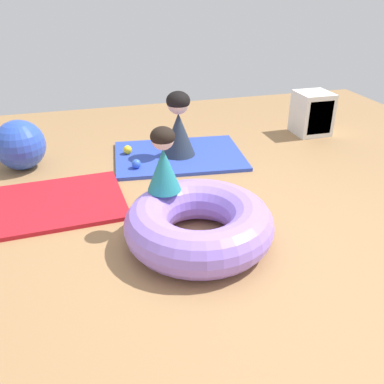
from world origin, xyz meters
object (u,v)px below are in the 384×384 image
(adult_seated, at_px, (179,125))
(play_ball_blue, at_px, (136,164))
(exercise_ball_large, at_px, (20,145))
(storage_cube, at_px, (313,114))
(child_in_teal, at_px, (163,160))
(play_ball_red, at_px, (171,140))
(play_ball_yellow, at_px, (128,150))
(inflatable_cushion, at_px, (199,224))

(adult_seated, relative_size, play_ball_blue, 7.30)
(exercise_ball_large, height_order, storage_cube, storage_cube)
(child_in_teal, xyz_separation_m, adult_seated, (0.49, 1.45, -0.22))
(play_ball_red, bearing_deg, play_ball_yellow, -159.19)
(inflatable_cushion, distance_m, adult_seated, 1.80)
(play_ball_yellow, relative_size, storage_cube, 0.18)
(play_ball_red, xyz_separation_m, storage_cube, (1.92, -0.09, 0.21))
(child_in_teal, relative_size, play_ball_blue, 5.29)
(inflatable_cushion, distance_m, exercise_ball_large, 2.44)
(child_in_teal, height_order, storage_cube, child_in_teal)
(child_in_teal, height_order, exercise_ball_large, child_in_teal)
(play_ball_red, xyz_separation_m, play_ball_blue, (-0.55, -0.66, 0.02))
(play_ball_yellow, bearing_deg, exercise_ball_large, -179.92)
(adult_seated, relative_size, play_ball_red, 11.25)
(play_ball_blue, bearing_deg, play_ball_yellow, 94.50)
(adult_seated, bearing_deg, play_ball_red, -126.54)
(inflatable_cushion, relative_size, exercise_ball_large, 2.16)
(adult_seated, xyz_separation_m, play_ball_blue, (-0.55, -0.26, -0.31))
(play_ball_yellow, distance_m, exercise_ball_large, 1.18)
(inflatable_cushion, bearing_deg, exercise_ball_large, 127.00)
(play_ball_blue, bearing_deg, child_in_teal, -87.08)
(adult_seated, bearing_deg, child_in_teal, 35.06)
(adult_seated, xyz_separation_m, play_ball_yellow, (-0.58, 0.18, -0.31))
(play_ball_red, distance_m, play_ball_yellow, 0.62)
(play_ball_yellow, xyz_separation_m, storage_cube, (2.51, 0.14, 0.19))
(adult_seated, bearing_deg, exercise_ball_large, -42.19)
(play_ball_red, relative_size, storage_cube, 0.12)
(play_ball_blue, distance_m, storage_cube, 2.55)
(child_in_teal, distance_m, play_ball_red, 1.99)
(inflatable_cushion, xyz_separation_m, play_ball_red, (0.28, 2.17, -0.10))
(adult_seated, bearing_deg, play_ball_blue, -11.08)
(child_in_teal, bearing_deg, inflatable_cushion, 112.69)
(adult_seated, bearing_deg, inflatable_cushion, 44.50)
(storage_cube, bearing_deg, inflatable_cushion, -136.68)
(play_ball_red, xyz_separation_m, exercise_ball_large, (-1.75, -0.22, 0.20))
(exercise_ball_large, relative_size, storage_cube, 0.98)
(inflatable_cushion, distance_m, storage_cube, 3.04)
(play_ball_red, height_order, play_ball_yellow, play_ball_yellow)
(play_ball_red, height_order, play_ball_blue, play_ball_blue)
(inflatable_cushion, xyz_separation_m, storage_cube, (2.21, 2.08, 0.10))
(play_ball_red, xyz_separation_m, play_ball_yellow, (-0.58, -0.22, 0.02))
(play_ball_blue, relative_size, exercise_ball_large, 0.19)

